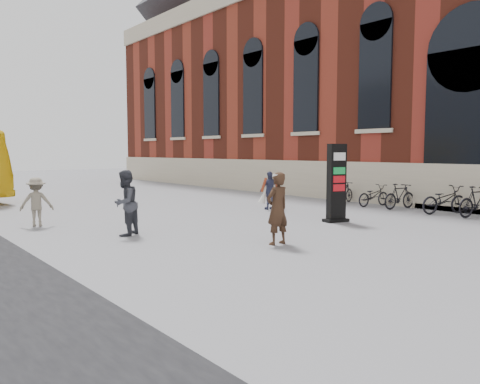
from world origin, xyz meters
TOP-DOWN VIEW (x-y plane):
  - ground at (0.00, 0.00)m, footprint 100.00×100.00m
  - station at (15.48, 6.00)m, footprint 12.15×44.50m
  - info_pylon at (4.01, 1.54)m, footprint 0.87×0.58m
  - woman at (-0.01, 0.07)m, footprint 0.67×0.59m
  - pedestrian_a at (-2.35, 3.54)m, footprint 1.09×1.04m
  - pedestrian_b at (-3.74, 6.71)m, footprint 1.09×0.85m
  - pedestrian_c at (4.52, 5.21)m, footprint 0.94×0.59m
  - bike_3 at (8.60, -0.88)m, footprint 1.89×0.93m
  - bike_4 at (8.60, 0.31)m, footprint 2.08×1.29m
  - bike_5 at (8.60, 2.12)m, footprint 1.74×0.71m
  - bike_6 at (8.60, 3.33)m, footprint 1.77×0.80m
  - bike_7 at (8.60, 4.84)m, footprint 1.64×0.78m

SIDE VIEW (x-z plane):
  - ground at x=0.00m, z-range 0.00..0.00m
  - bike_6 at x=8.60m, z-range 0.00..0.90m
  - bike_7 at x=8.60m, z-range 0.00..0.95m
  - bike_5 at x=8.60m, z-range 0.00..1.01m
  - bike_4 at x=8.60m, z-range 0.00..1.03m
  - bike_3 at x=8.60m, z-range 0.00..1.09m
  - pedestrian_b at x=-3.74m, z-range 0.00..1.48m
  - pedestrian_c at x=4.52m, z-range 0.00..1.49m
  - pedestrian_a at x=-2.35m, z-range 0.00..1.77m
  - woman at x=-0.01m, z-range 0.02..1.79m
  - info_pylon at x=4.01m, z-range 0.00..2.51m
  - station at x=15.48m, z-range -1.49..17.66m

